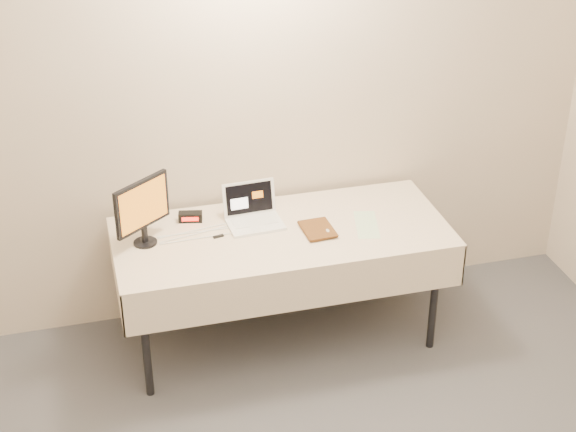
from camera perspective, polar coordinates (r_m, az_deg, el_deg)
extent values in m
cube|color=beige|center=(5.02, -1.75, 7.61)|extent=(4.00, 0.10, 2.70)
cylinder|color=black|center=(4.76, -9.19, -8.09)|extent=(0.04, 0.04, 0.69)
cylinder|color=black|center=(5.11, 9.43, -5.21)|extent=(0.04, 0.04, 0.69)
cylinder|color=black|center=(5.24, -9.96, -4.28)|extent=(0.04, 0.04, 0.69)
cylinder|color=black|center=(5.56, 7.04, -1.90)|extent=(0.04, 0.04, 0.69)
cube|color=gray|center=(4.90, -0.41, -1.27)|extent=(1.80, 0.75, 0.04)
cube|color=beige|center=(4.89, -0.41, -1.03)|extent=(1.86, 0.81, 0.01)
cube|color=beige|center=(4.63, 0.84, -4.82)|extent=(1.86, 0.01, 0.25)
cube|color=beige|center=(5.29, -1.50, -0.12)|extent=(1.86, 0.01, 0.25)
cube|color=beige|center=(4.85, -11.09, -3.74)|extent=(0.01, 0.81, 0.25)
cube|color=beige|center=(5.23, 9.46, -0.92)|extent=(0.01, 0.81, 0.25)
cube|color=white|center=(4.94, -2.12, -0.55)|extent=(0.31, 0.23, 0.02)
cube|color=white|center=(5.00, -2.55, 1.18)|extent=(0.31, 0.07, 0.20)
cube|color=black|center=(5.00, -2.55, 1.18)|extent=(0.27, 0.05, 0.17)
cylinder|color=black|center=(4.84, -9.20, -1.70)|extent=(0.18, 0.18, 0.01)
cube|color=black|center=(4.81, -9.25, -1.17)|extent=(0.03, 0.03, 0.09)
cube|color=black|center=(4.72, -9.42, 0.75)|extent=(0.31, 0.24, 0.28)
cube|color=orange|center=(4.72, -9.42, 0.75)|extent=(0.26, 0.20, 0.24)
imported|color=#94541A|center=(4.81, 1.01, 0.00)|extent=(0.17, 0.03, 0.22)
cube|color=black|center=(5.01, -6.33, -0.05)|extent=(0.14, 0.08, 0.06)
cube|color=#FF1B0C|center=(4.98, -6.35, -0.21)|extent=(0.09, 0.02, 0.02)
ellipsoid|color=silver|center=(4.86, 2.58, -1.04)|extent=(0.05, 0.09, 0.02)
cube|color=#C8ECBC|center=(4.97, 5.11, -0.56)|extent=(0.19, 0.33, 0.00)
cube|color=black|center=(4.85, -4.52, -1.32)|extent=(0.06, 0.03, 0.01)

